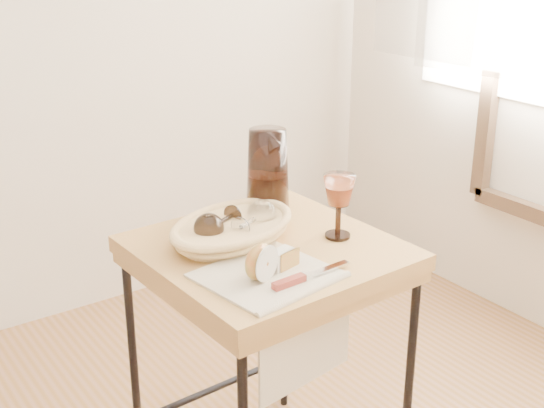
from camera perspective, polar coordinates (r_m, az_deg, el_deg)
side_table at (r=2.08m, az=-0.32°, el=-12.93°), size 0.63×0.63×0.77m
tea_towel at (r=1.73m, az=-0.43°, el=-5.52°), size 0.32×0.30×0.01m
bread_basket at (r=1.92m, az=-3.09°, el=-2.06°), size 0.40×0.33×0.05m
goblet_lying_a at (r=1.90m, az=-4.12°, el=-1.43°), size 0.15×0.12×0.08m
goblet_lying_b at (r=1.92m, az=-1.50°, el=-1.23°), size 0.15×0.13×0.08m
pitcher at (r=2.08m, az=-0.34°, el=2.60°), size 0.25×0.29×0.28m
wine_goblet at (r=1.92m, az=5.20°, el=-0.17°), size 0.11×0.11×0.17m
apple_half at (r=1.69m, az=-1.01°, el=-4.49°), size 0.10×0.08×0.09m
apple_wedge at (r=1.75m, az=0.72°, el=-4.28°), size 0.07×0.05×0.04m
table_knife at (r=1.71m, az=2.88°, el=-5.49°), size 0.22×0.04×0.02m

